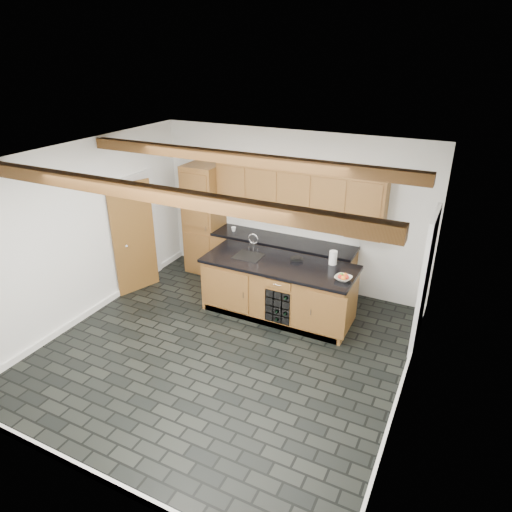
{
  "coord_description": "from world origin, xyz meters",
  "views": [
    {
      "loc": [
        2.86,
        -4.71,
        4.05
      ],
      "look_at": [
        0.14,
        0.8,
        1.22
      ],
      "focal_mm": 32.0,
      "sensor_mm": 36.0,
      "label": 1
    }
  ],
  "objects": [
    {
      "name": "fruit_cluster",
      "position": [
        1.38,
        1.17,
        0.99
      ],
      "size": [
        0.16,
        0.17,
        0.07
      ],
      "color": "red",
      "rests_on": "fruit_bowl"
    },
    {
      "name": "faucet",
      "position": [
        -0.25,
        1.33,
        0.96
      ],
      "size": [
        0.45,
        0.4,
        0.34
      ],
      "color": "black",
      "rests_on": "island"
    },
    {
      "name": "kitchen_scale",
      "position": [
        0.52,
        1.49,
        0.96
      ],
      "size": [
        0.22,
        0.17,
        0.06
      ],
      "rotation": [
        0.0,
        0.0,
        0.35
      ],
      "color": "black",
      "rests_on": "island"
    },
    {
      "name": "ground",
      "position": [
        0.0,
        0.0,
        0.0
      ],
      "size": [
        5.0,
        5.0,
        0.0
      ],
      "primitive_type": "plane",
      "color": "black",
      "rests_on": "ground"
    },
    {
      "name": "mug",
      "position": [
        -1.0,
        2.17,
        0.97
      ],
      "size": [
        0.11,
        0.11,
        0.08
      ],
      "primitive_type": "imported",
      "rotation": [
        0.0,
        0.0,
        0.35
      ],
      "color": "white",
      "rests_on": "back_cabinetry"
    },
    {
      "name": "island",
      "position": [
        0.31,
        1.28,
        0.46
      ],
      "size": [
        2.48,
        0.96,
        0.93
      ],
      "color": "brown",
      "rests_on": "ground"
    },
    {
      "name": "room_shell",
      "position": [
        -0.09,
        0.53,
        1.53
      ],
      "size": [
        5.01,
        5.0,
        5.0
      ],
      "color": "white",
      "rests_on": "ground"
    },
    {
      "name": "back_cabinetry",
      "position": [
        -0.38,
        2.24,
        0.98
      ],
      "size": [
        3.65,
        0.62,
        2.2
      ],
      "color": "brown",
      "rests_on": "ground"
    },
    {
      "name": "paper_towel",
      "position": [
        1.08,
        1.62,
        1.04
      ],
      "size": [
        0.12,
        0.12,
        0.22
      ],
      "primitive_type": "cylinder",
      "color": "white",
      "rests_on": "island"
    },
    {
      "name": "fruit_bowl",
      "position": [
        1.38,
        1.17,
        0.96
      ],
      "size": [
        0.28,
        0.28,
        0.06
      ],
      "primitive_type": "imported",
      "rotation": [
        0.0,
        0.0,
        -0.18
      ],
      "color": "silver",
      "rests_on": "island"
    }
  ]
}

